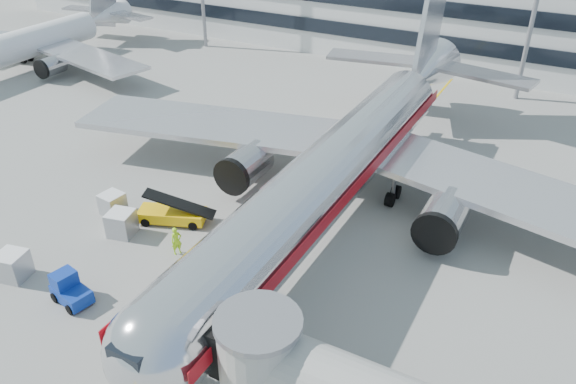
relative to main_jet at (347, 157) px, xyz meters
The scene contains 10 objects.
ground 12.46m from the main_jet, 90.00° to the right, with size 180.00×180.00×0.00m, color gray.
lead_in_line 4.57m from the main_jet, 90.00° to the right, with size 0.25×70.00×0.01m, color yellow.
main_jet is the anchor object (origin of this frame).
second_jet 50.48m from the main_jet, 167.32° to the left, with size 38.21×36.52×12.04m.
belt_loader 13.74m from the main_jet, 141.14° to the right, with size 5.31×3.48×2.50m.
baggage_tug 21.21m from the main_jet, 119.57° to the right, with size 2.83×2.09×1.94m.
cargo_container_left 17.19m from the main_jet, 137.85° to the right, with size 2.09×2.09×1.85m.
cargo_container_right 18.14m from the main_jet, 147.63° to the right, with size 1.76×1.76×1.69m.
cargo_container_front 24.10m from the main_jet, 129.79° to the right, with size 2.07×2.07×1.85m.
ramp_worker 13.94m from the main_jet, 123.94° to the right, with size 0.75×0.49×2.06m, color #9DE317.
Camera 1 is at (13.98, -23.27, 23.54)m, focal length 35.00 mm.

